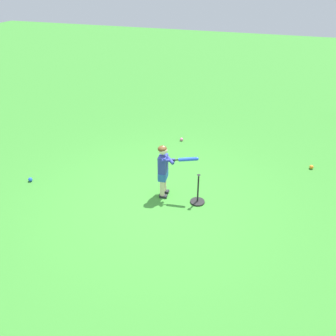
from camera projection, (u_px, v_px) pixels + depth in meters
ground_plane at (159, 199)px, 6.89m from camera, size 40.00×40.00×0.00m
child_batter at (165, 167)px, 6.69m from camera, size 0.77×0.33×1.08m
play_ball_by_bucket at (182, 139)px, 9.15m from camera, size 0.08×0.08×0.08m
play_ball_far_right at (311, 167)px, 7.89m from camera, size 0.09×0.09×0.09m
play_ball_center_lawn at (30, 180)px, 7.43m from camera, size 0.09×0.09×0.09m
batting_tee at (198, 198)px, 6.74m from camera, size 0.28×0.28×0.62m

